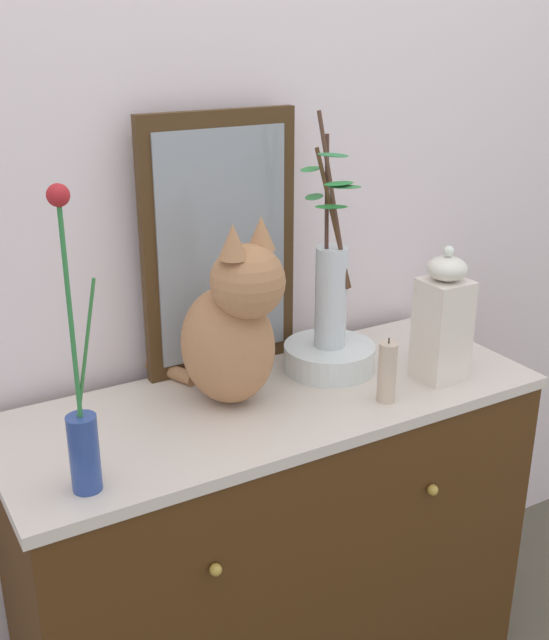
{
  "coord_description": "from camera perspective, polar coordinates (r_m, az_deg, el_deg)",
  "views": [
    {
      "loc": [
        -0.76,
        -1.31,
        1.62
      ],
      "look_at": [
        0.0,
        0.0,
        1.04
      ],
      "focal_mm": 43.69,
      "sensor_mm": 36.0,
      "label": 1
    }
  ],
  "objects": [
    {
      "name": "vase_slim_green",
      "position": [
        1.36,
        -13.96,
        -7.3
      ],
      "size": [
        0.07,
        0.05,
        0.54
      ],
      "color": "#2B4488",
      "rests_on": "sideboard"
    },
    {
      "name": "candle_pillar",
      "position": [
        1.67,
        8.25,
        -3.81
      ],
      "size": [
        0.04,
        0.04,
        0.15
      ],
      "color": "beige",
      "rests_on": "sideboard"
    },
    {
      "name": "bowl_porcelain",
      "position": [
        1.82,
        4.03,
        -2.71
      ],
      "size": [
        0.21,
        0.21,
        0.06
      ],
      "primitive_type": "cylinder",
      "color": "white",
      "rests_on": "sideboard"
    },
    {
      "name": "jar_lidded_porcelain",
      "position": [
        1.77,
        12.23,
        -0.01
      ],
      "size": [
        0.1,
        0.1,
        0.31
      ],
      "color": "silver",
      "rests_on": "sideboard"
    },
    {
      "name": "vase_glass_clear",
      "position": [
        1.75,
        4.14,
        2.53
      ],
      "size": [
        0.12,
        0.16,
        0.53
      ],
      "color": "silver",
      "rests_on": "bowl_porcelain"
    },
    {
      "name": "mirror_leaning",
      "position": [
        1.75,
        -3.98,
        5.49
      ],
      "size": [
        0.37,
        0.03,
        0.59
      ],
      "color": "#432C15",
      "rests_on": "sideboard"
    },
    {
      "name": "cat_sitting",
      "position": [
        1.61,
        -3.11,
        -0.5
      ],
      "size": [
        0.25,
        0.4,
        0.41
      ],
      "color": "#AB754B",
      "rests_on": "sideboard"
    },
    {
      "name": "sideboard",
      "position": [
        1.93,
        0.0,
        -17.09
      ],
      "size": [
        1.19,
        0.47,
        0.86
      ],
      "color": "#472910",
      "rests_on": "ground_plane"
    },
    {
      "name": "wall_back",
      "position": [
        1.81,
        -4.89,
        10.84
      ],
      "size": [
        4.4,
        0.08,
        2.6
      ],
      "primitive_type": "cube",
      "color": "silver",
      "rests_on": "ground_plane"
    }
  ]
}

